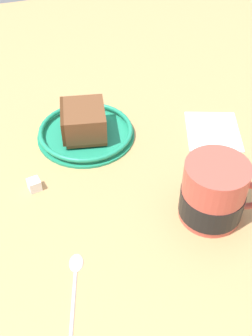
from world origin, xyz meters
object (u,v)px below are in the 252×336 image
cake_slice (83,121)px  sugar_cube (34,185)px  tea_mug (214,194)px  teaspoon (75,276)px  folded_napkin (213,131)px  small_plate (86,132)px

cake_slice → sugar_cube: 15.77cm
tea_mug → sugar_cube: tea_mug is taller
teaspoon → folded_napkin: bearing=125.1°
small_plate → folded_napkin: 24.21cm
folded_napkin → teaspoon: bearing=-54.9°
folded_napkin → sugar_cube: 35.06cm
cake_slice → teaspoon: 30.60cm
small_plate → sugar_cube: bearing=-46.7°
cake_slice → folded_napkin: bearing=74.7°
tea_mug → sugar_cube: bearing=-119.3°
tea_mug → folded_napkin: 21.26cm
small_plate → sugar_cube: (10.77, -11.43, 0.08)cm
small_plate → sugar_cube: size_ratio=9.36×
tea_mug → sugar_cube: size_ratio=5.96×
tea_mug → small_plate: bearing=-151.5°
cake_slice → sugar_cube: (10.82, -11.17, -2.64)cm
small_plate → tea_mug: 28.36cm
small_plate → tea_mug: bearing=28.5°
small_plate → teaspoon: (29.11, -8.96, -0.54)cm
folded_napkin → sugar_cube: size_ratio=6.15×
small_plate → teaspoon: small_plate is taller
cake_slice → teaspoon: (29.16, -8.70, -3.27)cm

